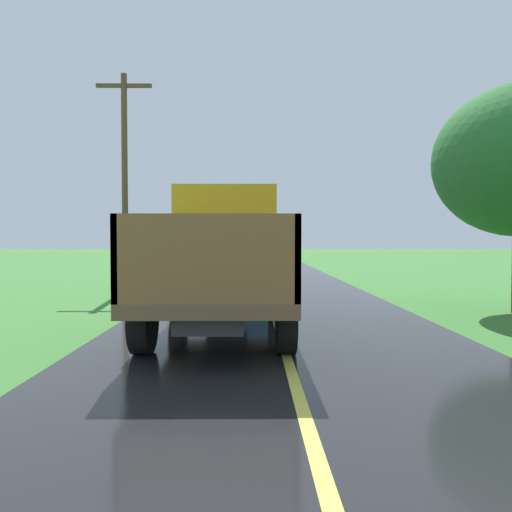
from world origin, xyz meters
name	(u,v)px	position (x,y,z in m)	size (l,w,h in m)	color
banana_truck_near	(222,255)	(-1.08, 11.55, 1.47)	(2.38, 5.82, 2.80)	#2D2D30
banana_truck_far	(242,247)	(-0.89, 21.83, 1.47)	(2.38, 5.81, 2.80)	#2D2D30
utility_pole_roadside	(125,175)	(-4.83, 18.69, 3.96)	(1.87, 0.20, 7.37)	brown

